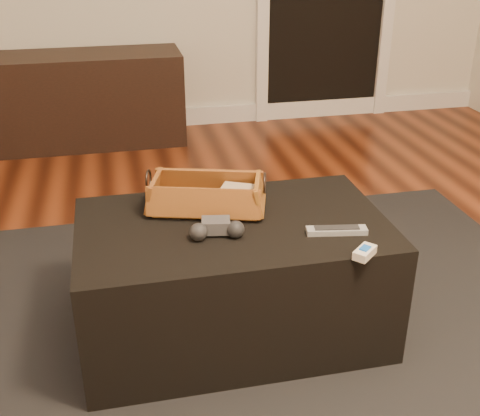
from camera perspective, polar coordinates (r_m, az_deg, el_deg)
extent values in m
cube|color=brown|center=(1.88, -2.98, -18.97)|extent=(5.00, 5.50, 0.01)
cube|color=white|center=(4.25, -9.32, 8.28)|extent=(5.00, 0.04, 0.12)
cube|color=black|center=(3.98, -16.17, 9.77)|extent=(1.45, 0.45, 0.57)
cube|color=black|center=(2.13, -0.36, -12.25)|extent=(2.60, 2.00, 0.01)
cube|color=black|center=(2.04, -0.67, -6.64)|extent=(1.00, 0.60, 0.42)
cube|color=black|center=(2.01, -3.78, 0.38)|extent=(0.21, 0.08, 0.02)
cube|color=#C7A98A|center=(2.03, -0.21, 1.27)|extent=(0.13, 0.11, 0.06)
cube|color=#9D6323|center=(2.03, -3.16, 0.09)|extent=(0.37, 0.25, 0.01)
cube|color=#9B5323|center=(2.08, -2.91, 2.49)|extent=(0.37, 0.14, 0.10)
cube|color=#A65825|center=(1.93, -3.52, 0.47)|extent=(0.37, 0.14, 0.10)
cube|color=#AA6326|center=(1.99, 1.90, 1.36)|extent=(0.09, 0.19, 0.10)
cube|color=brown|center=(2.04, -8.20, 1.66)|extent=(0.09, 0.19, 0.10)
torus|color=#2E231E|center=(1.98, 2.35, 2.38)|extent=(0.03, 0.07, 0.07)
torus|color=black|center=(2.02, -8.67, 2.68)|extent=(0.03, 0.07, 0.07)
cube|color=#3D3D40|center=(1.86, -2.30, -1.66)|extent=(0.10, 0.08, 0.04)
sphere|color=#242426|center=(1.83, -3.95, -2.29)|extent=(0.06, 0.06, 0.06)
sphere|color=black|center=(1.84, -0.42, -2.04)|extent=(0.06, 0.06, 0.06)
cube|color=#AAADB2|center=(1.90, 9.15, -2.13)|extent=(0.19, 0.07, 0.02)
cube|color=black|center=(1.89, 9.17, -1.84)|extent=(0.14, 0.05, 0.00)
cube|color=silver|center=(1.78, 11.74, -4.15)|extent=(0.09, 0.08, 0.03)
cube|color=blue|center=(1.78, 11.78, -3.75)|extent=(0.04, 0.04, 0.01)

